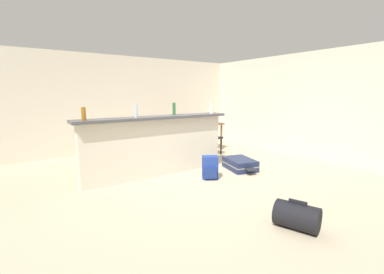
# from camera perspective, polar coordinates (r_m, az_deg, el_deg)

# --- Properties ---
(ground_plane) EXTENTS (13.00, 13.00, 0.05)m
(ground_plane) POSITION_cam_1_polar(r_m,az_deg,el_deg) (5.05, 2.08, -8.61)
(ground_plane) COLOR #BCAD8E
(wall_back) EXTENTS (6.60, 0.10, 2.50)m
(wall_back) POSITION_cam_1_polar(r_m,az_deg,el_deg) (7.48, -12.12, 7.02)
(wall_back) COLOR silver
(wall_back) RESTS_ON ground_plane
(wall_right) EXTENTS (0.10, 6.00, 2.50)m
(wall_right) POSITION_cam_1_polar(r_m,az_deg,el_deg) (7.24, 20.48, 6.57)
(wall_right) COLOR silver
(wall_right) RESTS_ON ground_plane
(partition_half_wall) EXTENTS (2.80, 0.20, 1.07)m
(partition_half_wall) POSITION_cam_1_polar(r_m,az_deg,el_deg) (4.99, -7.49, -2.25)
(partition_half_wall) COLOR silver
(partition_half_wall) RESTS_ON ground_plane
(bar_countertop) EXTENTS (2.96, 0.40, 0.05)m
(bar_countertop) POSITION_cam_1_polar(r_m,az_deg,el_deg) (4.90, -7.63, 4.19)
(bar_countertop) COLOR #4C4C51
(bar_countertop) RESTS_ON partition_half_wall
(bottle_amber) EXTENTS (0.07, 0.07, 0.21)m
(bottle_amber) POSITION_cam_1_polar(r_m,az_deg,el_deg) (4.39, -22.33, 4.64)
(bottle_amber) COLOR #9E661E
(bottle_amber) RESTS_ON bar_countertop
(bottle_clear) EXTENTS (0.07, 0.07, 0.22)m
(bottle_clear) POSITION_cam_1_polar(r_m,az_deg,el_deg) (4.69, -12.01, 5.48)
(bottle_clear) COLOR silver
(bottle_clear) RESTS_ON bar_countertop
(bottle_green) EXTENTS (0.06, 0.06, 0.23)m
(bottle_green) POSITION_cam_1_polar(r_m,az_deg,el_deg) (5.18, -3.89, 6.10)
(bottle_green) COLOR #2D6B38
(bottle_green) RESTS_ON bar_countertop
(bottle_white) EXTENTS (0.07, 0.07, 0.23)m
(bottle_white) POSITION_cam_1_polar(r_m,az_deg,el_deg) (5.49, 4.26, 6.24)
(bottle_white) COLOR silver
(bottle_white) RESTS_ON bar_countertop
(dining_table) EXTENTS (1.10, 0.80, 0.74)m
(dining_table) POSITION_cam_1_polar(r_m,az_deg,el_deg) (7.20, 1.64, 2.31)
(dining_table) COLOR brown
(dining_table) RESTS_ON ground_plane
(dining_chair_near_partition) EXTENTS (0.46, 0.46, 0.93)m
(dining_chair_near_partition) POSITION_cam_1_polar(r_m,az_deg,el_deg) (6.72, 3.86, 0.66)
(dining_chair_near_partition) COLOR black
(dining_chair_near_partition) RESTS_ON ground_plane
(suitcase_flat_navy) EXTENTS (0.66, 0.89, 0.22)m
(suitcase_flat_navy) POSITION_cam_1_polar(r_m,az_deg,el_deg) (5.51, 10.29, -5.75)
(suitcase_flat_navy) COLOR #1E284C
(suitcase_flat_navy) RESTS_ON ground_plane
(backpack_blue) EXTENTS (0.33, 0.33, 0.42)m
(backpack_blue) POSITION_cam_1_polar(r_m,az_deg,el_deg) (4.83, 3.92, -6.67)
(backpack_blue) COLOR #233D93
(backpack_blue) RESTS_ON ground_plane
(duffel_bag_black) EXTENTS (0.44, 0.55, 0.34)m
(duffel_bag_black) POSITION_cam_1_polar(r_m,az_deg,el_deg) (3.38, 21.66, -15.56)
(duffel_bag_black) COLOR black
(duffel_bag_black) RESTS_ON ground_plane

